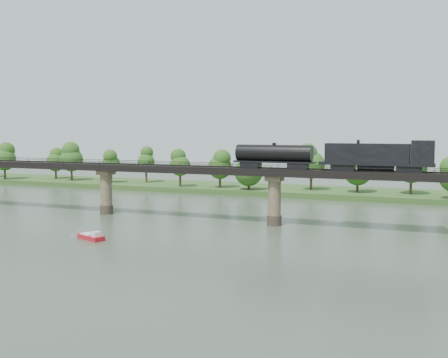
% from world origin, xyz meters
% --- Properties ---
extents(ground, '(400.00, 400.00, 0.00)m').
position_xyz_m(ground, '(0.00, 0.00, 0.00)').
color(ground, '#364335').
rests_on(ground, ground).
extents(far_bank, '(300.00, 24.00, 1.60)m').
position_xyz_m(far_bank, '(0.00, 85.00, 0.80)').
color(far_bank, '#2D5020').
rests_on(far_bank, ground).
extents(bridge, '(236.00, 30.00, 11.50)m').
position_xyz_m(bridge, '(0.00, 30.00, 5.46)').
color(bridge, '#473A2D').
rests_on(bridge, ground).
extents(bridge_superstructure, '(220.00, 4.90, 0.75)m').
position_xyz_m(bridge_superstructure, '(0.00, 30.00, 11.79)').
color(bridge_superstructure, black).
rests_on(bridge_superstructure, bridge).
extents(far_treeline, '(289.06, 17.54, 13.60)m').
position_xyz_m(far_treeline, '(-8.21, 80.52, 8.83)').
color(far_treeline, '#382619').
rests_on(far_treeline, far_bank).
extents(motorboat, '(6.09, 4.09, 1.61)m').
position_xyz_m(motorboat, '(-25.40, 3.71, 0.55)').
color(motorboat, '#B5141F').
rests_on(motorboat, ground).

